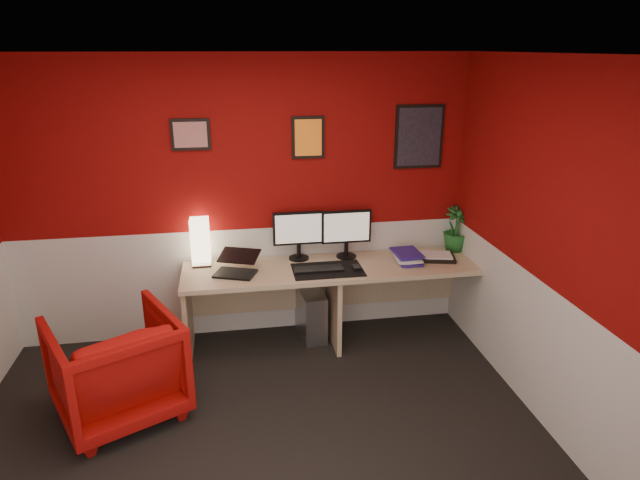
{
  "coord_description": "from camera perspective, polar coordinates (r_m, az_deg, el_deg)",
  "views": [
    {
      "loc": [
        -0.11,
        -2.98,
        2.54
      ],
      "look_at": [
        0.6,
        1.21,
        1.05
      ],
      "focal_mm": 31.08,
      "sensor_mm": 36.0,
      "label": 1
    }
  ],
  "objects": [
    {
      "name": "wainscot_right",
      "position": [
        4.18,
        22.64,
        -11.53
      ],
      "size": [
        0.01,
        3.5,
        1.0
      ],
      "primitive_type": "cube",
      "color": "silver",
      "rests_on": "ground"
    },
    {
      "name": "pc_tower",
      "position": [
        5.12,
        -0.96,
        -7.54
      ],
      "size": [
        0.24,
        0.47,
        0.45
      ],
      "primitive_type": "cube",
      "rotation": [
        0.0,
        0.0,
        0.1
      ],
      "color": "#99999E",
      "rests_on": "ground"
    },
    {
      "name": "ground",
      "position": [
        3.92,
        -6.14,
        -21.21
      ],
      "size": [
        4.0,
        3.5,
        0.01
      ],
      "primitive_type": "cube",
      "color": "black",
      "rests_on": "ground"
    },
    {
      "name": "desk",
      "position": [
        4.97,
        1.37,
        -6.61
      ],
      "size": [
        2.6,
        0.65,
        0.73
      ],
      "primitive_type": "cube",
      "color": "tan",
      "rests_on": "ground"
    },
    {
      "name": "wall_right",
      "position": [
        3.87,
        24.12,
        -1.89
      ],
      "size": [
        0.01,
        3.5,
        2.5
      ],
      "primitive_type": "cube",
      "color": "maroon",
      "rests_on": "ground"
    },
    {
      "name": "book_bottom",
      "position": [
        4.94,
        8.09,
        -2.22
      ],
      "size": [
        0.22,
        0.28,
        0.02
      ],
      "primitive_type": "imported",
      "rotation": [
        0.0,
        0.0,
        -0.1
      ],
      "color": "#311E8D",
      "rests_on": "desk"
    },
    {
      "name": "shoji_lamp",
      "position": [
        4.89,
        -12.2,
        -0.33
      ],
      "size": [
        0.16,
        0.16,
        0.4
      ],
      "primitive_type": "cube",
      "color": "#FFE5B2",
      "rests_on": "desk"
    },
    {
      "name": "desk_mat",
      "position": [
        4.74,
        0.8,
        -3.09
      ],
      "size": [
        0.6,
        0.38,
        0.01
      ],
      "primitive_type": "cube",
      "color": "black",
      "rests_on": "desk"
    },
    {
      "name": "art_right",
      "position": [
        5.07,
        10.16,
        10.42
      ],
      "size": [
        0.44,
        0.02,
        0.56
      ],
      "primitive_type": "cube",
      "color": "black",
      "rests_on": "wall_back"
    },
    {
      "name": "laptop",
      "position": [
        4.66,
        -8.77,
        -2.29
      ],
      "size": [
        0.39,
        0.33,
        0.22
      ],
      "primitive_type": "cube",
      "rotation": [
        0.0,
        0.0,
        -0.37
      ],
      "color": "black",
      "rests_on": "desk"
    },
    {
      "name": "art_left",
      "position": [
        4.77,
        -13.19,
        10.53
      ],
      "size": [
        0.32,
        0.02,
        0.26
      ],
      "primitive_type": "cube",
      "color": "red",
      "rests_on": "wall_back"
    },
    {
      "name": "mouse",
      "position": [
        4.74,
        3.75,
        -2.86
      ],
      "size": [
        0.06,
        0.1,
        0.03
      ],
      "primitive_type": "cube",
      "rotation": [
        0.0,
        0.0,
        -0.03
      ],
      "color": "black",
      "rests_on": "desk_mat"
    },
    {
      "name": "ceiling",
      "position": [
        2.98,
        -7.93,
        18.39
      ],
      "size": [
        4.0,
        3.5,
        0.01
      ],
      "primitive_type": "cube",
      "color": "white",
      "rests_on": "ground"
    },
    {
      "name": "keyboard",
      "position": [
        4.72,
        -0.16,
        -3.01
      ],
      "size": [
        0.42,
        0.14,
        0.02
      ],
      "primitive_type": "cube",
      "rotation": [
        0.0,
        0.0,
        -0.01
      ],
      "color": "black",
      "rests_on": "desk_mat"
    },
    {
      "name": "wall_back",
      "position": [
        4.9,
        -8.02,
        3.9
      ],
      "size": [
        4.0,
        0.01,
        2.5
      ],
      "primitive_type": "cube",
      "color": "maroon",
      "rests_on": "ground"
    },
    {
      "name": "monitor_left",
      "position": [
        4.89,
        -2.24,
        1.22
      ],
      "size": [
        0.45,
        0.06,
        0.58
      ],
      "primitive_type": "cube",
      "color": "black",
      "rests_on": "desk"
    },
    {
      "name": "book_top",
      "position": [
        4.96,
        7.69,
        -1.47
      ],
      "size": [
        0.24,
        0.32,
        0.03
      ],
      "primitive_type": "imported",
      "rotation": [
        0.0,
        0.0,
        0.04
      ],
      "color": "#311E8D",
      "rests_on": "book_middle"
    },
    {
      "name": "potted_plant",
      "position": [
        5.28,
        13.81,
        1.11
      ],
      "size": [
        0.28,
        0.28,
        0.42
      ],
      "primitive_type": "imported",
      "rotation": [
        0.0,
        0.0,
        0.21
      ],
      "color": "#19591E",
      "rests_on": "desk"
    },
    {
      "name": "zen_tray",
      "position": [
        5.09,
        11.7,
        -1.73
      ],
      "size": [
        0.4,
        0.32,
        0.03
      ],
      "primitive_type": "cube",
      "rotation": [
        0.0,
        0.0,
        -0.22
      ],
      "color": "black",
      "rests_on": "desk"
    },
    {
      "name": "art_center",
      "position": [
        4.82,
        -1.24,
        10.51
      ],
      "size": [
        0.28,
        0.02,
        0.36
      ],
      "primitive_type": "cube",
      "color": "orange",
      "rests_on": "wall_back"
    },
    {
      "name": "wainscot_back",
      "position": [
        5.15,
        -7.63,
        -4.18
      ],
      "size": [
        4.0,
        0.01,
        1.0
      ],
      "primitive_type": "cube",
      "color": "silver",
      "rests_on": "ground"
    },
    {
      "name": "monitor_right",
      "position": [
        4.94,
        2.77,
        1.39
      ],
      "size": [
        0.45,
        0.06,
        0.58
      ],
      "primitive_type": "cube",
      "color": "black",
      "rests_on": "desk"
    },
    {
      "name": "armchair",
      "position": [
        4.3,
        -20.24,
        -12.15
      ],
      "size": [
        1.1,
        1.11,
        0.76
      ],
      "primitive_type": "imported",
      "rotation": [
        0.0,
        0.0,
        3.61
      ],
      "color": "#A50F0B",
      "rests_on": "ground"
    },
    {
      "name": "book_middle",
      "position": [
        4.95,
        7.71,
        -1.8
      ],
      "size": [
        0.25,
        0.33,
        0.02
      ],
      "primitive_type": "imported",
      "rotation": [
        0.0,
        0.0,
        -0.1
      ],
      "color": "silver",
      "rests_on": "book_bottom"
    }
  ]
}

